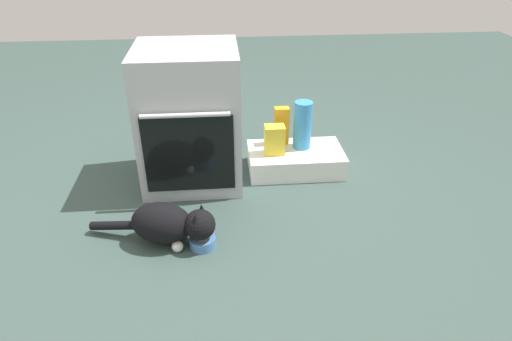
{
  "coord_description": "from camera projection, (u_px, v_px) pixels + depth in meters",
  "views": [
    {
      "loc": [
        0.13,
        -1.89,
        1.42
      ],
      "look_at": [
        0.31,
        0.1,
        0.25
      ],
      "focal_mm": 31.14,
      "sensor_mm": 36.0,
      "label": 1
    }
  ],
  "objects": [
    {
      "name": "ground",
      "position": [
        199.0,
        223.0,
        2.33
      ],
      "size": [
        8.0,
        8.0,
        0.0
      ],
      "primitive_type": "plane",
      "color": "#384C47"
    },
    {
      "name": "oven",
      "position": [
        190.0,
        118.0,
        2.54
      ],
      "size": [
        0.56,
        0.58,
        0.8
      ],
      "color": "#B7BABF",
      "rests_on": "ground"
    },
    {
      "name": "pantry_cabinet",
      "position": [
        295.0,
        160.0,
        2.79
      ],
      "size": [
        0.59,
        0.35,
        0.14
      ],
      "primitive_type": "cube",
      "color": "white",
      "rests_on": "ground"
    },
    {
      "name": "food_bowl",
      "position": [
        203.0,
        241.0,
        2.16
      ],
      "size": [
        0.13,
        0.13,
        0.08
      ],
      "color": "#4C7AB7",
      "rests_on": "ground"
    },
    {
      "name": "cat",
      "position": [
        169.0,
        223.0,
        2.14
      ],
      "size": [
        0.64,
        0.27,
        0.22
      ],
      "rotation": [
        0.0,
        0.0,
        -0.27
      ],
      "color": "black",
      "rests_on": "ground"
    },
    {
      "name": "water_bottle",
      "position": [
        303.0,
        125.0,
        2.71
      ],
      "size": [
        0.11,
        0.11,
        0.3
      ],
      "primitive_type": "cylinder",
      "color": "#388CD1",
      "rests_on": "pantry_cabinet"
    },
    {
      "name": "snack_bag",
      "position": [
        275.0,
        140.0,
        2.67
      ],
      "size": [
        0.12,
        0.09,
        0.18
      ],
      "primitive_type": "cube",
      "color": "yellow",
      "rests_on": "pantry_cabinet"
    },
    {
      "name": "juice_carton",
      "position": [
        281.0,
        126.0,
        2.78
      ],
      "size": [
        0.09,
        0.06,
        0.24
      ],
      "primitive_type": "cube",
      "color": "orange",
      "rests_on": "pantry_cabinet"
    }
  ]
}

